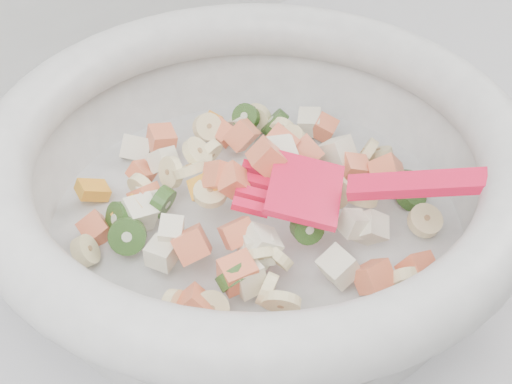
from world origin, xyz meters
TOP-DOWN VIEW (x-y plane):
  - mixing_bowl at (0.17, 1.43)m, footprint 0.40×0.41m

SIDE VIEW (x-z plane):
  - mixing_bowl at x=0.17m, z-range 0.90..1.02m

